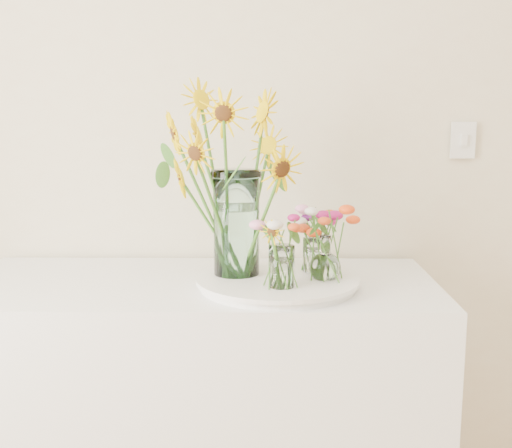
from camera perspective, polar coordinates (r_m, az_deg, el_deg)
The scene contains 10 objects.
counter at distance 2.07m, azimuth -4.97°, elevation -17.18°, with size 1.40×0.60×0.90m, color white.
tray at distance 1.83m, azimuth 1.92°, elevation -5.30°, with size 0.44×0.44×0.03m, color white.
mason_jar at distance 1.83m, azimuth -1.76°, elevation 0.07°, with size 0.13×0.13×0.31m, color #BAF2E6.
sunflower_bouquet at distance 1.81m, azimuth -1.78°, elevation 4.19°, with size 0.73×0.73×0.57m, color yellow, non-canonical shape.
small_vase_a at distance 1.71m, azimuth 2.28°, elevation -3.86°, with size 0.07×0.07×0.12m, color white.
wildflower_posy_a at distance 1.70m, azimuth 2.29°, elevation -2.39°, with size 0.20×0.20×0.21m, color #F34915, non-canonical shape.
small_vase_b at distance 1.80m, azimuth 6.16°, elevation -3.03°, with size 0.09×0.09×0.13m, color white, non-canonical shape.
wildflower_posy_b at distance 1.79m, azimuth 6.18°, elevation -1.63°, with size 0.22×0.22×0.22m, color #F34915, non-canonical shape.
small_vase_c at distance 1.89m, azimuth 5.08°, elevation -2.81°, with size 0.06×0.06×0.10m, color white.
wildflower_posy_c at distance 1.88m, azimuth 5.10°, elevation -1.47°, with size 0.19×0.19×0.19m, color #F34915, non-canonical shape.
Camera 1 is at (-0.20, 0.10, 1.39)m, focal length 45.00 mm.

